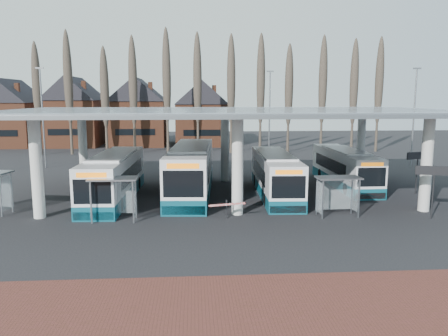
{
  "coord_description": "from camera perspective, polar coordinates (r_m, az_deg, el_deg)",
  "views": [
    {
      "loc": [
        -2.63,
        -23.77,
        7.18
      ],
      "look_at": [
        -0.52,
        7.0,
        2.19
      ],
      "focal_mm": 35.0,
      "sensor_mm": 36.0,
      "label": 1
    }
  ],
  "objects": [
    {
      "name": "bus_3",
      "position": [
        37.33,
        15.46,
        -0.02
      ],
      "size": [
        2.39,
        10.85,
        3.01
      ],
      "rotation": [
        0.0,
        0.0,
        0.01
      ],
      "color": "silver",
      "rests_on": "ground"
    },
    {
      "name": "shelter_1",
      "position": [
        26.39,
        -14.19,
        -2.69
      ],
      "size": [
        2.79,
        1.4,
        2.58
      ],
      "rotation": [
        0.0,
        0.0,
        -0.01
      ],
      "color": "gray",
      "rests_on": "ground"
    },
    {
      "name": "station_canopy",
      "position": [
        31.91,
        0.82,
        6.5
      ],
      "size": [
        32.0,
        16.0,
        6.34
      ],
      "color": "silver",
      "rests_on": "ground"
    },
    {
      "name": "lamp_post_a",
      "position": [
        48.32,
        -22.61,
        6.3
      ],
      "size": [
        0.8,
        0.16,
        10.17
      ],
      "color": "slate",
      "rests_on": "ground"
    },
    {
      "name": "bus_1",
      "position": [
        33.0,
        -4.29,
        -0.35
      ],
      "size": [
        3.7,
        13.34,
        3.66
      ],
      "rotation": [
        0.0,
        0.0,
        -0.07
      ],
      "color": "silver",
      "rests_on": "ground"
    },
    {
      "name": "lamp_post_b",
      "position": [
        50.54,
        5.96,
        7.05
      ],
      "size": [
        0.8,
        0.16,
        10.17
      ],
      "color": "slate",
      "rests_on": "ground"
    },
    {
      "name": "poplar_row",
      "position": [
        56.85,
        -1.29,
        10.79
      ],
      "size": [
        45.1,
        1.1,
        14.5
      ],
      "color": "#473D33",
      "rests_on": "ground"
    },
    {
      "name": "townhouse_row",
      "position": [
        69.04,
        -15.02,
        7.85
      ],
      "size": [
        36.8,
        10.3,
        12.25
      ],
      "color": "brown",
      "rests_on": "ground"
    },
    {
      "name": "shelter_2",
      "position": [
        27.48,
        14.57,
        -2.45
      ],
      "size": [
        2.7,
        1.46,
        2.44
      ],
      "rotation": [
        0.0,
        0.0,
        0.06
      ],
      "color": "gray",
      "rests_on": "ground"
    },
    {
      "name": "barrier",
      "position": [
        25.88,
        0.39,
        -4.93
      ],
      "size": [
        2.2,
        0.86,
        1.12
      ],
      "rotation": [
        0.0,
        0.0,
        0.24
      ],
      "color": "black",
      "rests_on": "ground"
    },
    {
      "name": "ground",
      "position": [
        24.97,
        2.32,
        -7.53
      ],
      "size": [
        140.0,
        140.0,
        0.0
      ],
      "primitive_type": "plane",
      "color": "black",
      "rests_on": "ground"
    },
    {
      "name": "bus_0",
      "position": [
        32.06,
        -14.16,
        -1.24
      ],
      "size": [
        2.88,
        11.79,
        3.26
      ],
      "rotation": [
        0.0,
        0.0,
        -0.03
      ],
      "color": "silver",
      "rests_on": "ground"
    },
    {
      "name": "info_sign_0",
      "position": [
        28.6,
        25.77,
        -0.8
      ],
      "size": [
        2.09,
        0.7,
        3.19
      ],
      "rotation": [
        0.0,
        0.0,
        -0.28
      ],
      "color": "black",
      "rests_on": "ground"
    },
    {
      "name": "info_sign_1",
      "position": [
        35.64,
        23.98,
        1.12
      ],
      "size": [
        2.05,
        0.84,
        3.18
      ],
      "rotation": [
        0.0,
        0.0,
        0.35
      ],
      "color": "black",
      "rests_on": "ground"
    },
    {
      "name": "bus_2",
      "position": [
        32.67,
        6.68,
        -0.93
      ],
      "size": [
        2.84,
        11.36,
        3.13
      ],
      "rotation": [
        0.0,
        0.0,
        -0.04
      ],
      "color": "silver",
      "rests_on": "ground"
    },
    {
      "name": "lamp_post_c",
      "position": [
        49.31,
        23.56,
        6.29
      ],
      "size": [
        0.8,
        0.16,
        10.17
      ],
      "color": "slate",
      "rests_on": "ground"
    }
  ]
}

